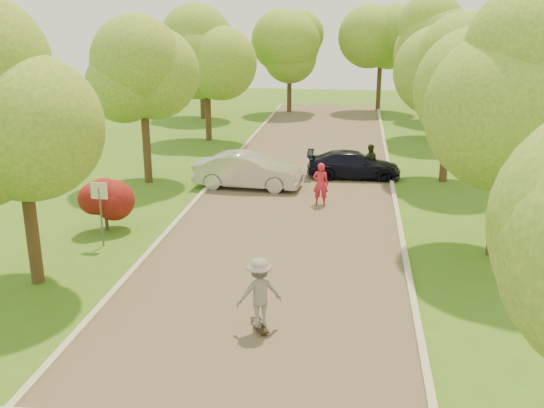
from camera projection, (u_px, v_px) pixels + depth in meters
The scene contains 22 objects.
ground at pixel (256, 313), 15.55m from camera, with size 100.00×100.00×0.00m, color #406618.
road at pixel (290, 216), 23.12m from camera, with size 8.00×60.00×0.01m, color #4C4438.
curb_left at pixel (187, 210), 23.64m from camera, with size 0.18×60.00×0.12m, color #B2AD9E.
curb_right at pixel (398, 219), 22.56m from camera, with size 0.18×60.00×0.12m, color #B2AD9E.
street_sign at pixel (100, 201), 19.64m from camera, with size 0.55×0.06×2.17m.
red_shrub at pixel (105, 200), 21.27m from camera, with size 1.70×1.70×1.95m.
tree_l_mida at pixel (23, 101), 15.80m from camera, with size 4.71×4.60×7.39m.
tree_l_midb at pixel (147, 81), 26.45m from camera, with size 4.30×4.20×6.62m.
tree_l_far at pixel (210, 48), 35.58m from camera, with size 4.92×4.80×7.79m.
tree_r_mida at pixel (519, 79), 17.70m from camera, with size 5.13×5.00×7.95m.
tree_r_midb at pixel (456, 74), 26.46m from camera, with size 4.51×4.40×7.01m.
tree_r_far at pixel (444, 42), 35.55m from camera, with size 5.33×5.20×8.34m.
tree_bg_a at pixel (204, 45), 43.51m from camera, with size 5.12×5.00×7.72m.
tree_bg_b at pixel (443, 42), 43.07m from camera, with size 5.12×5.00×7.95m.
tree_bg_c at pixel (292, 47), 46.58m from camera, with size 4.92×4.80×7.33m.
tree_bg_d at pixel (384, 42), 47.45m from camera, with size 5.12×5.00×7.72m.
silver_sedan at pixel (248, 171), 26.67m from camera, with size 1.64×4.71×1.55m, color #ADADB2.
dark_sedan at pixel (354, 165), 28.37m from camera, with size 1.77×4.36×1.27m, color black.
longboard at pixel (260, 325), 14.74m from camera, with size 0.59×0.91×0.10m.
skateboarder at pixel (259, 292), 14.47m from camera, with size 1.12×0.64×1.73m, color gray.
person_striped at pixel (321, 184), 24.22m from camera, with size 0.63×0.42×1.74m, color #BD1C38.
person_olive at pixel (370, 161), 28.50m from camera, with size 0.76×0.59×1.57m, color #2C331E.
Camera 1 is at (2.36, -13.82, 7.30)m, focal length 40.00 mm.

